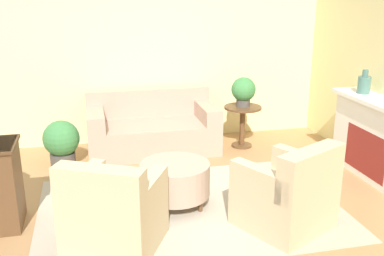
% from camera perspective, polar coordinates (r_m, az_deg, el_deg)
% --- Properties ---
extents(ground_plane, '(16.00, 16.00, 0.00)m').
position_cam_1_polar(ground_plane, '(5.00, -0.24, -10.21)').
color(ground_plane, '#AD7F51').
extents(wall_back, '(8.98, 0.12, 2.80)m').
position_cam_1_polar(wall_back, '(7.00, -5.01, 9.78)').
color(wall_back, beige).
rests_on(wall_back, ground_plane).
extents(rug, '(3.24, 2.19, 0.01)m').
position_cam_1_polar(rug, '(4.99, -0.24, -10.16)').
color(rug, '#B2A893').
rests_on(rug, ground_plane).
extents(couch, '(1.87, 0.96, 0.86)m').
position_cam_1_polar(couch, '(6.67, -5.07, -0.18)').
color(couch, tan).
rests_on(couch, ground_plane).
extents(armchair_left, '(1.05, 1.05, 0.89)m').
position_cam_1_polar(armchair_left, '(4.20, -9.97, -10.73)').
color(armchair_left, '#C6B289').
rests_on(armchair_left, rug).
extents(armchair_right, '(1.05, 1.05, 0.89)m').
position_cam_1_polar(armchair_right, '(4.58, 12.09, -8.36)').
color(armchair_right, '#C6B289').
rests_on(armchair_right, rug).
extents(ottoman_table, '(0.77, 0.77, 0.48)m').
position_cam_1_polar(ottoman_table, '(4.96, -2.18, -6.49)').
color(ottoman_table, tan).
rests_on(ottoman_table, rug).
extents(side_table, '(0.56, 0.56, 0.63)m').
position_cam_1_polar(side_table, '(6.79, 6.43, 1.13)').
color(side_table, brown).
rests_on(side_table, ground_plane).
extents(fireplace, '(0.44, 1.59, 1.01)m').
position_cam_1_polar(fireplace, '(6.03, 22.66, -1.22)').
color(fireplace, white).
rests_on(fireplace, ground_plane).
extents(vase_mantel_near, '(0.16, 0.16, 0.31)m').
position_cam_1_polar(vase_mantel_near, '(6.20, 21.01, 5.23)').
color(vase_mantel_near, '#477066').
rests_on(vase_mantel_near, fireplace).
extents(potted_plant_on_side_table, '(0.36, 0.36, 0.44)m').
position_cam_1_polar(potted_plant_on_side_table, '(6.68, 6.56, 4.74)').
color(potted_plant_on_side_table, '#4C4742').
rests_on(potted_plant_on_side_table, side_table).
extents(potted_plant_floor, '(0.48, 0.48, 0.64)m').
position_cam_1_polar(potted_plant_floor, '(6.24, -16.24, -1.70)').
color(potted_plant_floor, '#4C4742').
rests_on(potted_plant_floor, ground_plane).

